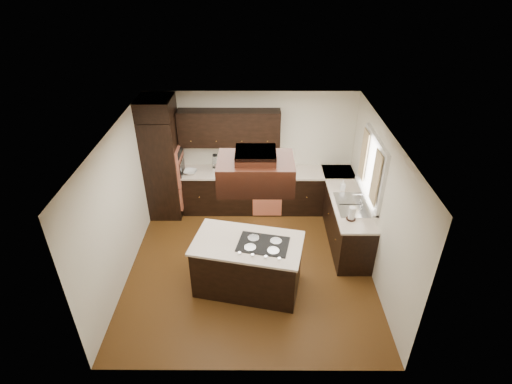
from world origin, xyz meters
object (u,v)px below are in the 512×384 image
oven_column (163,167)px  range_hood (256,173)px  island (248,266)px  spice_rack (229,167)px

oven_column → range_hood: bearing=-50.3°
oven_column → island: size_ratio=1.30×
oven_column → spice_rack: 1.32m
oven_column → island: 2.90m
spice_rack → range_hood: bearing=-64.6°
oven_column → range_hood: size_ratio=2.02×
island → range_hood: bearing=2.3°
range_hood → spice_rack: range_hood is taller
island → spice_rack: bearing=112.6°
island → spice_rack: spice_rack is taller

